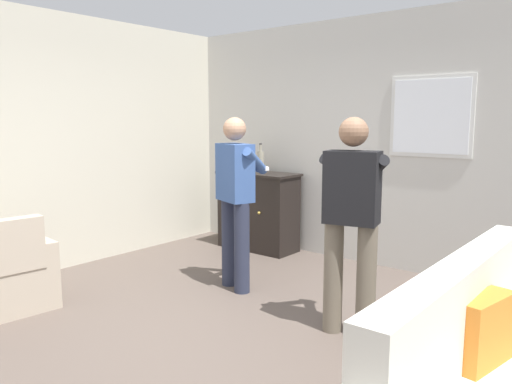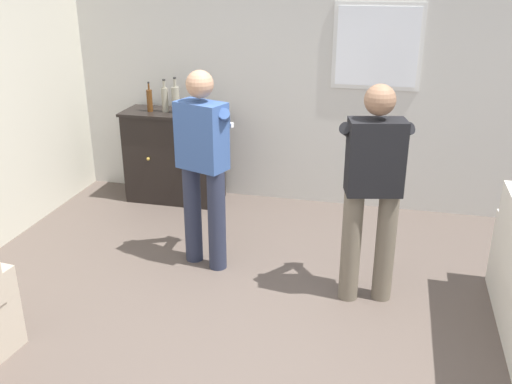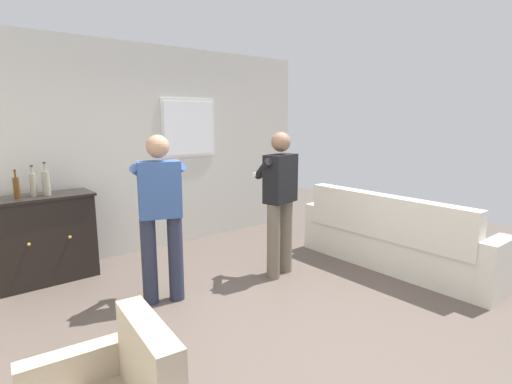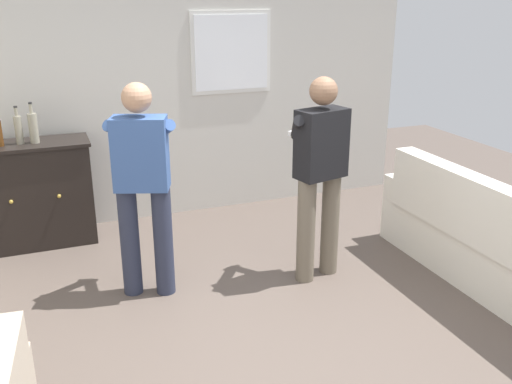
{
  "view_description": "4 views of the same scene",
  "coord_description": "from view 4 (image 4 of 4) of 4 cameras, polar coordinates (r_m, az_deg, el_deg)",
  "views": [
    {
      "loc": [
        2.5,
        -2.58,
        1.67
      ],
      "look_at": [
        0.11,
        0.35,
        1.11
      ],
      "focal_mm": 35.0,
      "sensor_mm": 36.0,
      "label": 1
    },
    {
      "loc": [
        0.8,
        -3.21,
        2.43
      ],
      "look_at": [
        -0.05,
        0.28,
        1.0
      ],
      "focal_mm": 40.0,
      "sensor_mm": 36.0,
      "label": 2
    },
    {
      "loc": [
        -2.35,
        -2.55,
        1.84
      ],
      "look_at": [
        0.03,
        0.34,
        1.14
      ],
      "focal_mm": 28.0,
      "sensor_mm": 36.0,
      "label": 3
    },
    {
      "loc": [
        -1.34,
        -3.12,
        2.29
      ],
      "look_at": [
        -0.04,
        0.21,
        1.03
      ],
      "focal_mm": 40.0,
      "sensor_mm": 36.0,
      "label": 4
    }
  ],
  "objects": [
    {
      "name": "ground",
      "position": [
        4.1,
        1.68,
        -14.51
      ],
      "size": [
        10.4,
        10.4,
        0.0
      ],
      "primitive_type": "plane",
      "color": "brown"
    },
    {
      "name": "wall_back_with_window",
      "position": [
        6.0,
        -8.18,
        10.81
      ],
      "size": [
        5.2,
        0.15,
        2.8
      ],
      "color": "beige",
      "rests_on": "ground"
    },
    {
      "name": "couch",
      "position": [
        4.91,
        22.67,
        -5.41
      ],
      "size": [
        0.57,
        2.48,
        0.94
      ],
      "color": "silver",
      "rests_on": "ground"
    },
    {
      "name": "sideboard_cabinet",
      "position": [
        5.71,
        -21.2,
        -0.19
      ],
      "size": [
        1.05,
        0.49,
        0.99
      ],
      "color": "black",
      "rests_on": "ground"
    },
    {
      "name": "bottle_wine_green",
      "position": [
        5.52,
        -21.38,
        6.03
      ],
      "size": [
        0.08,
        0.08,
        0.37
      ],
      "color": "gray",
      "rests_on": "sideboard_cabinet"
    },
    {
      "name": "bottle_spirits_clear",
      "position": [
        5.53,
        -22.66,
        5.85
      ],
      "size": [
        0.07,
        0.07,
        0.34
      ],
      "color": "gray",
      "rests_on": "sideboard_cabinet"
    },
    {
      "name": "person_standing_left",
      "position": [
        4.38,
        -11.27,
        1.09
      ],
      "size": [
        0.52,
        0.52,
        1.68
      ],
      "color": "#282D42",
      "rests_on": "ground"
    },
    {
      "name": "person_standing_right",
      "position": [
        4.59,
        6.37,
        2.22
      ],
      "size": [
        0.54,
        0.51,
        1.68
      ],
      "color": "#6B6051",
      "rests_on": "ground"
    }
  ]
}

